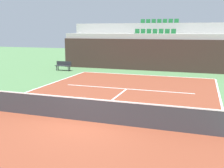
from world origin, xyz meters
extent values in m
plane|color=#477042|center=(0.00, 0.00, 0.00)|extent=(80.00, 80.00, 0.00)
cube|color=brown|center=(0.00, 0.00, 0.01)|extent=(11.00, 24.00, 0.01)
cube|color=white|center=(0.00, 11.95, 0.01)|extent=(11.00, 0.10, 0.00)
cube|color=white|center=(0.00, 6.40, 0.01)|extent=(8.26, 0.10, 0.00)
cube|color=white|center=(0.00, 3.20, 0.01)|extent=(0.10, 6.40, 0.00)
cube|color=#33231E|center=(0.00, 14.70, 1.42)|extent=(17.44, 0.30, 2.85)
cube|color=#9E9E99|center=(0.00, 16.05, 1.67)|extent=(17.44, 2.40, 3.33)
cube|color=#9E9E99|center=(0.00, 18.45, 2.17)|extent=(17.44, 2.40, 4.34)
cube|color=#1E6633|center=(-1.72, 16.05, 3.35)|extent=(0.44, 0.44, 0.04)
cube|color=#1E6633|center=(-1.72, 16.25, 3.57)|extent=(0.44, 0.04, 0.40)
cube|color=#1E6633|center=(-1.15, 16.05, 3.35)|extent=(0.44, 0.44, 0.04)
cube|color=#1E6633|center=(-1.15, 16.25, 3.57)|extent=(0.44, 0.04, 0.40)
cube|color=#1E6633|center=(-0.57, 16.05, 3.35)|extent=(0.44, 0.44, 0.04)
cube|color=#1E6633|center=(-0.57, 16.25, 3.57)|extent=(0.44, 0.04, 0.40)
cube|color=#1E6633|center=(0.00, 16.05, 3.35)|extent=(0.44, 0.44, 0.04)
cube|color=#1E6633|center=(0.00, 16.25, 3.57)|extent=(0.44, 0.04, 0.40)
cube|color=#1E6633|center=(0.57, 16.05, 3.35)|extent=(0.44, 0.44, 0.04)
cube|color=#1E6633|center=(0.57, 16.25, 3.57)|extent=(0.44, 0.04, 0.40)
cube|color=#1E6633|center=(1.15, 16.05, 3.35)|extent=(0.44, 0.44, 0.04)
cube|color=#1E6633|center=(1.15, 16.25, 3.57)|extent=(0.44, 0.04, 0.40)
cube|color=#1E6633|center=(1.72, 16.05, 3.35)|extent=(0.44, 0.44, 0.04)
cube|color=#1E6633|center=(1.72, 16.25, 3.57)|extent=(0.44, 0.04, 0.40)
cube|color=#1E6633|center=(-1.72, 18.45, 4.36)|extent=(0.44, 0.44, 0.04)
cube|color=#1E6633|center=(-1.72, 18.65, 4.58)|extent=(0.44, 0.04, 0.40)
cube|color=#1E6633|center=(-1.15, 18.45, 4.36)|extent=(0.44, 0.44, 0.04)
cube|color=#1E6633|center=(-1.15, 18.65, 4.58)|extent=(0.44, 0.04, 0.40)
cube|color=#1E6633|center=(-0.57, 18.45, 4.36)|extent=(0.44, 0.44, 0.04)
cube|color=#1E6633|center=(-0.57, 18.65, 4.58)|extent=(0.44, 0.04, 0.40)
cube|color=#1E6633|center=(0.00, 18.45, 4.36)|extent=(0.44, 0.44, 0.04)
cube|color=#1E6633|center=(0.00, 18.65, 4.58)|extent=(0.44, 0.04, 0.40)
cube|color=#1E6633|center=(0.57, 18.45, 4.36)|extent=(0.44, 0.44, 0.04)
cube|color=#1E6633|center=(0.57, 18.65, 4.58)|extent=(0.44, 0.04, 0.40)
cube|color=#1E6633|center=(1.15, 18.45, 4.36)|extent=(0.44, 0.44, 0.04)
cube|color=#1E6633|center=(1.15, 18.65, 4.58)|extent=(0.44, 0.04, 0.40)
cube|color=#1E6633|center=(1.72, 18.45, 4.36)|extent=(0.44, 0.44, 0.04)
cube|color=#1E6633|center=(1.72, 18.65, 4.58)|extent=(0.44, 0.04, 0.40)
cube|color=#333338|center=(0.00, 0.00, 0.47)|extent=(10.90, 0.02, 0.92)
cube|color=white|center=(0.00, 0.00, 0.96)|extent=(10.90, 0.04, 0.05)
cube|color=#232328|center=(-7.62, 12.06, 0.45)|extent=(1.50, 0.40, 0.05)
cube|color=#232328|center=(-7.62, 12.24, 0.67)|extent=(1.50, 0.04, 0.36)
cube|color=#2D2D33|center=(-8.22, 11.92, 0.21)|extent=(0.06, 0.06, 0.42)
cube|color=#2D2D33|center=(-7.02, 11.92, 0.21)|extent=(0.06, 0.06, 0.42)
cube|color=#2D2D33|center=(-8.22, 12.20, 0.21)|extent=(0.06, 0.06, 0.42)
cube|color=#2D2D33|center=(-7.02, 12.20, 0.21)|extent=(0.06, 0.06, 0.42)
camera|label=1|loc=(4.38, -9.46, 3.64)|focal=42.82mm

